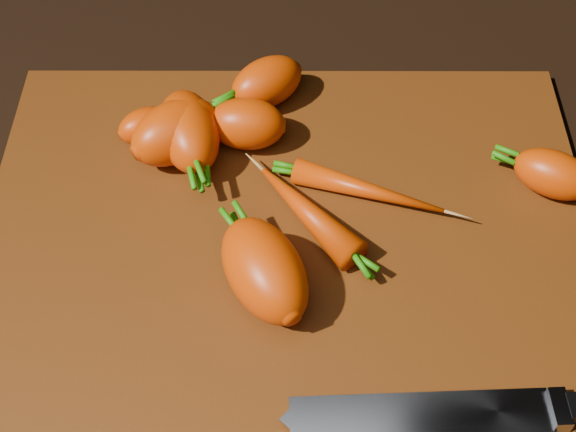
{
  "coord_description": "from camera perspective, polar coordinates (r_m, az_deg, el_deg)",
  "views": [
    {
      "loc": [
        0.0,
        -0.38,
        0.54
      ],
      "look_at": [
        0.0,
        0.01,
        0.03
      ],
      "focal_mm": 50.0,
      "sensor_mm": 36.0,
      "label": 1
    }
  ],
  "objects": [
    {
      "name": "carrot_3",
      "position": [
        0.6,
        -1.68,
        -3.86
      ],
      "size": [
        0.09,
        0.11,
        0.06
      ],
      "primitive_type": "ellipsoid",
      "rotation": [
        0.0,
        0.0,
        2.03
      ],
      "color": "#C83905",
      "rests_on": "cutting_board"
    },
    {
      "name": "carrot_8",
      "position": [
        0.65,
        1.36,
        0.3
      ],
      "size": [
        0.09,
        0.11,
        0.03
      ],
      "primitive_type": "ellipsoid",
      "rotation": [
        0.0,
        0.0,
        2.26
      ],
      "color": "#C83905",
      "rests_on": "cutting_board"
    },
    {
      "name": "carrot_7",
      "position": [
        0.67,
        5.72,
        1.82
      ],
      "size": [
        0.13,
        0.06,
        0.02
      ],
      "primitive_type": "ellipsoid",
      "rotation": [
        0.0,
        0.0,
        -0.34
      ],
      "color": "#C83905",
      "rests_on": "cutting_board"
    },
    {
      "name": "cutting_board",
      "position": [
        0.65,
        -0.0,
        -1.98
      ],
      "size": [
        0.5,
        0.4,
        0.01
      ],
      "primitive_type": "cube",
      "color": "#69310E",
      "rests_on": "ground"
    },
    {
      "name": "knife",
      "position": [
        0.57,
        11.22,
        -13.63
      ],
      "size": [
        0.29,
        0.04,
        0.02
      ],
      "rotation": [
        0.0,
        0.0,
        0.04
      ],
      "color": "gray",
      "rests_on": "cutting_board"
    },
    {
      "name": "carrot_0",
      "position": [
        0.69,
        -8.01,
        5.96
      ],
      "size": [
        0.1,
        0.09,
        0.05
      ],
      "primitive_type": "ellipsoid",
      "rotation": [
        0.0,
        0.0,
        0.67
      ],
      "color": "#C83905",
      "rests_on": "cutting_board"
    },
    {
      "name": "ground",
      "position": [
        0.66,
        -0.0,
        -2.54
      ],
      "size": [
        2.0,
        2.0,
        0.01
      ],
      "primitive_type": "cube",
      "color": "black"
    },
    {
      "name": "carrot_2",
      "position": [
        0.69,
        -7.09,
        5.99
      ],
      "size": [
        0.07,
        0.1,
        0.05
      ],
      "primitive_type": "ellipsoid",
      "rotation": [
        0.0,
        0.0,
        -1.32
      ],
      "color": "#C83905",
      "rests_on": "cutting_board"
    },
    {
      "name": "carrot_4",
      "position": [
        0.74,
        -1.52,
        9.47
      ],
      "size": [
        0.08,
        0.08,
        0.04
      ],
      "primitive_type": "ellipsoid",
      "rotation": [
        0.0,
        0.0,
        3.76
      ],
      "color": "#C83905",
      "rests_on": "cutting_board"
    },
    {
      "name": "carrot_5",
      "position": [
        0.72,
        -10.14,
        6.34
      ],
      "size": [
        0.06,
        0.05,
        0.03
      ],
      "primitive_type": "ellipsoid",
      "rotation": [
        0.0,
        0.0,
        0.51
      ],
      "color": "#C83905",
      "rests_on": "cutting_board"
    },
    {
      "name": "carrot_6",
      "position": [
        0.7,
        18.36,
        2.85
      ],
      "size": [
        0.08,
        0.07,
        0.04
      ],
      "primitive_type": "ellipsoid",
      "rotation": [
        0.0,
        0.0,
        2.65
      ],
      "color": "#C83905",
      "rests_on": "cutting_board"
    },
    {
      "name": "carrot_1",
      "position": [
        0.7,
        -2.95,
        6.56
      ],
      "size": [
        0.07,
        0.05,
        0.05
      ],
      "primitive_type": "ellipsoid",
      "rotation": [
        0.0,
        0.0,
        3.06
      ],
      "color": "#C83905",
      "rests_on": "cutting_board"
    }
  ]
}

